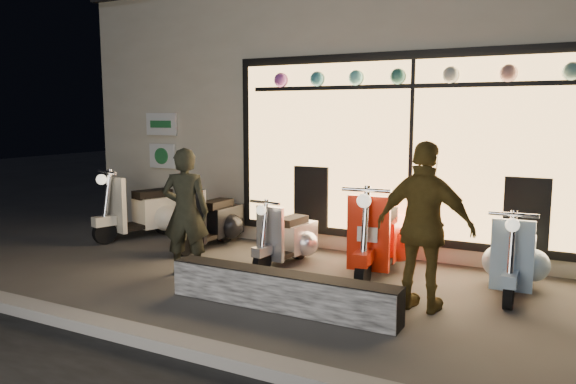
% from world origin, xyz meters
% --- Properties ---
extents(ground, '(40.00, 40.00, 0.00)m').
position_xyz_m(ground, '(0.00, 0.00, 0.00)').
color(ground, '#383533').
rests_on(ground, ground).
extents(kerb, '(40.00, 0.25, 0.12)m').
position_xyz_m(kerb, '(0.00, -2.00, 0.06)').
color(kerb, slate).
rests_on(kerb, ground).
extents(shop_building, '(10.20, 6.23, 4.20)m').
position_xyz_m(shop_building, '(0.00, 4.98, 2.10)').
color(shop_building, beige).
rests_on(shop_building, ground).
extents(graffiti_barrier, '(2.58, 0.28, 0.40)m').
position_xyz_m(graffiti_barrier, '(0.19, -0.65, 0.20)').
color(graffiti_barrier, black).
rests_on(graffiti_barrier, ground).
extents(scooter_silver, '(0.48, 1.26, 0.90)m').
position_xyz_m(scooter_silver, '(-0.60, 1.04, 0.36)').
color(scooter_silver, black).
rests_on(scooter_silver, ground).
extents(scooter_red, '(0.60, 1.59, 1.14)m').
position_xyz_m(scooter_red, '(0.62, 1.20, 0.46)').
color(scooter_red, black).
rests_on(scooter_red, ground).
extents(scooter_black, '(0.46, 1.39, 1.00)m').
position_xyz_m(scooter_black, '(-2.10, 1.38, 0.40)').
color(scooter_black, black).
rests_on(scooter_black, ground).
extents(scooter_cream, '(0.82, 1.54, 1.10)m').
position_xyz_m(scooter_cream, '(-3.42, 1.39, 0.44)').
color(scooter_cream, black).
rests_on(scooter_cream, ground).
extents(scooter_blue, '(0.45, 1.36, 0.97)m').
position_xyz_m(scooter_blue, '(2.27, 1.18, 0.39)').
color(scooter_blue, black).
rests_on(scooter_blue, ground).
extents(man, '(0.70, 0.59, 1.62)m').
position_xyz_m(man, '(-1.50, -0.08, 0.81)').
color(man, black).
rests_on(man, ground).
extents(woman, '(1.07, 0.53, 1.77)m').
position_xyz_m(woman, '(1.50, 0.03, 0.88)').
color(woman, brown).
rests_on(woman, ground).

